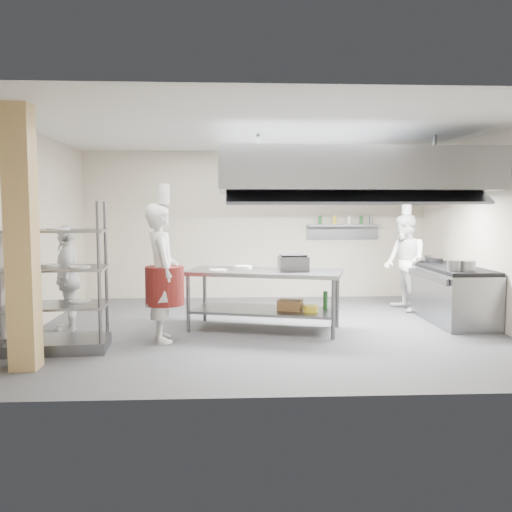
{
  "coord_description": "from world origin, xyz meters",
  "views": [
    {
      "loc": [
        -0.57,
        -8.13,
        1.84
      ],
      "look_at": [
        -0.14,
        0.2,
        1.11
      ],
      "focal_mm": 38.0,
      "sensor_mm": 36.0,
      "label": 1
    }
  ],
  "objects": [
    {
      "name": "floor",
      "position": [
        0.0,
        0.0,
        0.0
      ],
      "size": [
        7.0,
        7.0,
        0.0
      ],
      "primitive_type": "plane",
      "color": "#3B3B3E",
      "rests_on": "ground"
    },
    {
      "name": "ceiling",
      "position": [
        0.0,
        0.0,
        3.0
      ],
      "size": [
        7.0,
        7.0,
        0.0
      ],
      "primitive_type": "plane",
      "rotation": [
        3.14,
        0.0,
        0.0
      ],
      "color": "silver",
      "rests_on": "wall_back"
    },
    {
      "name": "wall_back",
      "position": [
        0.0,
        3.0,
        1.5
      ],
      "size": [
        7.0,
        0.0,
        7.0
      ],
      "primitive_type": "plane",
      "rotation": [
        1.57,
        0.0,
        0.0
      ],
      "color": "#BFB098",
      "rests_on": "ground"
    },
    {
      "name": "wall_left",
      "position": [
        -3.5,
        0.0,
        1.5
      ],
      "size": [
        0.0,
        6.0,
        6.0
      ],
      "primitive_type": "plane",
      "rotation": [
        1.57,
        0.0,
        1.57
      ],
      "color": "#BFB098",
      "rests_on": "ground"
    },
    {
      "name": "wall_right",
      "position": [
        3.5,
        0.0,
        1.5
      ],
      "size": [
        0.0,
        6.0,
        6.0
      ],
      "primitive_type": "plane",
      "rotation": [
        1.57,
        0.0,
        -1.57
      ],
      "color": "#BFB098",
      "rests_on": "ground"
    },
    {
      "name": "column",
      "position": [
        -2.9,
        -1.9,
        1.5
      ],
      "size": [
        0.3,
        0.3,
        3.0
      ],
      "primitive_type": "cube",
      "color": "tan",
      "rests_on": "floor"
    },
    {
      "name": "exhaust_hood",
      "position": [
        1.3,
        0.4,
        2.4
      ],
      "size": [
        4.0,
        2.5,
        0.6
      ],
      "primitive_type": "cube",
      "color": "gray",
      "rests_on": "ceiling"
    },
    {
      "name": "hood_strip_a",
      "position": [
        0.4,
        0.4,
        2.08
      ],
      "size": [
        1.6,
        0.12,
        0.04
      ],
      "primitive_type": "cube",
      "color": "white",
      "rests_on": "exhaust_hood"
    },
    {
      "name": "hood_strip_b",
      "position": [
        2.2,
        0.4,
        2.08
      ],
      "size": [
        1.6,
        0.12,
        0.04
      ],
      "primitive_type": "cube",
      "color": "white",
      "rests_on": "exhaust_hood"
    },
    {
      "name": "wall_shelf",
      "position": [
        1.8,
        2.84,
        1.5
      ],
      "size": [
        1.5,
        0.28,
        0.04
      ],
      "primitive_type": "cube",
      "color": "gray",
      "rests_on": "wall_back"
    },
    {
      "name": "island",
      "position": [
        -0.03,
        -0.02,
        0.46
      ],
      "size": [
        2.48,
        1.54,
        0.91
      ],
      "primitive_type": null,
      "rotation": [
        0.0,
        0.0,
        -0.27
      ],
      "color": "gray",
      "rests_on": "floor"
    },
    {
      "name": "island_worktop",
      "position": [
        -0.03,
        -0.02,
        0.88
      ],
      "size": [
        2.48,
        1.54,
        0.06
      ],
      "primitive_type": "cube",
      "rotation": [
        0.0,
        0.0,
        -0.27
      ],
      "color": "gray",
      "rests_on": "island"
    },
    {
      "name": "island_undershelf",
      "position": [
        -0.03,
        -0.02,
        0.3
      ],
      "size": [
        2.28,
        1.4,
        0.04
      ],
      "primitive_type": "cube",
      "rotation": [
        0.0,
        0.0,
        -0.27
      ],
      "color": "slate",
      "rests_on": "island"
    },
    {
      "name": "pass_rack",
      "position": [
        -2.8,
        -1.08,
        0.97
      ],
      "size": [
        1.35,
        0.86,
        1.93
      ],
      "primitive_type": null,
      "rotation": [
        0.0,
        0.0,
        0.09
      ],
      "color": "slate",
      "rests_on": "floor"
    },
    {
      "name": "cooking_range",
      "position": [
        3.08,
        0.5,
        0.42
      ],
      "size": [
        0.8,
        2.0,
        0.84
      ],
      "primitive_type": "cube",
      "color": "slate",
      "rests_on": "floor"
    },
    {
      "name": "range_top",
      "position": [
        3.08,
        0.5,
        0.87
      ],
      "size": [
        0.78,
        1.96,
        0.06
      ],
      "primitive_type": "cube",
      "color": "black",
      "rests_on": "cooking_range"
    },
    {
      "name": "chef_head",
      "position": [
        -1.49,
        -0.66,
        0.95
      ],
      "size": [
        0.61,
        0.78,
        1.91
      ],
      "primitive_type": "imported",
      "rotation": [
        0.0,
        0.0,
        1.81
      ],
      "color": "white",
      "rests_on": "floor"
    },
    {
      "name": "chef_line",
      "position": [
        2.6,
        1.39,
        0.87
      ],
      "size": [
        0.77,
        0.93,
        1.75
      ],
      "primitive_type": "imported",
      "rotation": [
        0.0,
        0.0,
        -1.44
      ],
      "color": "white",
      "rests_on": "floor"
    },
    {
      "name": "chef_plating",
      "position": [
        -2.96,
        -0.02,
        0.8
      ],
      "size": [
        0.58,
        1.0,
        1.6
      ],
      "primitive_type": "imported",
      "rotation": [
        0.0,
        0.0,
        -1.36
      ],
      "color": "white",
      "rests_on": "floor"
    },
    {
      "name": "griddle",
      "position": [
        0.41,
        -0.06,
        1.02
      ],
      "size": [
        0.45,
        0.36,
        0.21
      ],
      "primitive_type": "cube",
      "rotation": [
        0.0,
        0.0,
        0.04
      ],
      "color": "slate",
      "rests_on": "island_worktop"
    },
    {
      "name": "wicker_basket",
      "position": [
        0.35,
        -0.15,
        0.4
      ],
      "size": [
        0.42,
        0.35,
        0.15
      ],
      "primitive_type": "cube",
      "rotation": [
        0.0,
        0.0,
        -0.36
      ],
      "color": "olive",
      "rests_on": "island_undershelf"
    },
    {
      "name": "stockpot",
      "position": [
        2.86,
        -0.15,
        0.98
      ],
      "size": [
        0.23,
        0.23,
        0.16
      ],
      "primitive_type": "cylinder",
      "color": "gray",
      "rests_on": "range_top"
    },
    {
      "name": "plate_stack",
      "position": [
        -2.8,
        -1.08,
        0.62
      ],
      "size": [
        0.28,
        0.28,
        0.05
      ],
      "primitive_type": "cylinder",
      "color": "white",
      "rests_on": "pass_rack"
    }
  ]
}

